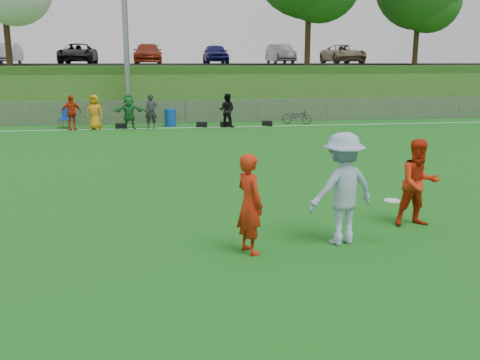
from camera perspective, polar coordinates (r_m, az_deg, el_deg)
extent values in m
plane|color=#115512|center=(9.72, 0.76, -7.29)|extent=(120.00, 120.00, 0.00)
cube|color=white|center=(27.25, -5.62, 5.58)|extent=(60.00, 0.10, 0.01)
cube|color=gray|center=(29.17, -5.88, 7.21)|extent=(58.00, 0.02, 1.20)
cube|color=gray|center=(29.12, -5.91, 8.49)|extent=(58.00, 0.04, 0.04)
cylinder|color=gray|center=(29.96, -12.22, 17.49)|extent=(0.30, 0.30, 12.00)
cube|color=#224C15|center=(40.08, -6.78, 9.93)|extent=(120.00, 18.00, 3.00)
cube|color=black|center=(42.04, -6.95, 12.16)|extent=(120.00, 12.00, 0.10)
cylinder|color=black|center=(35.21, -23.88, 17.19)|extent=(0.36, 0.36, 7.50)
cylinder|color=black|center=(39.28, 18.46, 16.65)|extent=(0.36, 0.36, 7.00)
sphere|color=#1F4D14|center=(39.35, 19.56, 17.59)|extent=(4.20, 4.20, 4.20)
imported|color=#99999E|center=(42.32, -23.77, 12.26)|extent=(1.52, 4.37, 1.44)
imported|color=black|center=(41.37, -16.91, 12.79)|extent=(2.39, 5.18, 1.44)
imported|color=maroon|center=(41.01, -9.79, 13.14)|extent=(2.02, 4.96, 1.44)
imported|color=#131654|center=(41.26, -2.65, 13.30)|extent=(1.70, 4.23, 1.44)
imported|color=slate|center=(42.11, 4.32, 13.27)|extent=(1.52, 4.37, 1.44)
imported|color=gray|center=(43.51, 10.92, 13.06)|extent=(2.39, 5.18, 1.44)
imported|color=red|center=(27.43, -17.56, 6.88)|extent=(1.08, 0.76, 1.69)
imported|color=orange|center=(27.28, -15.25, 6.99)|extent=(0.94, 0.74, 1.69)
imported|color=#1D6F2F|center=(27.15, -11.75, 7.15)|extent=(1.61, 0.66, 1.69)
imported|color=#29292B|center=(27.12, -9.46, 7.23)|extent=(0.65, 0.46, 1.69)
imported|color=black|center=(27.35, -1.41, 7.44)|extent=(1.01, 0.92, 1.69)
cube|color=black|center=(27.35, -12.55, 5.63)|extent=(0.56, 0.29, 0.26)
cube|color=black|center=(27.39, -4.11, 5.91)|extent=(0.58, 0.34, 0.26)
cube|color=black|center=(27.52, -1.51, 5.97)|extent=(0.59, 0.36, 0.26)
cube|color=black|center=(27.87, 2.90, 6.04)|extent=(0.59, 0.38, 0.26)
imported|color=red|center=(9.26, 1.05, -2.56)|extent=(0.64, 0.76, 1.77)
imported|color=red|center=(11.38, 18.52, -0.31)|extent=(0.88, 0.69, 1.78)
imported|color=#92A9CA|center=(9.89, 10.85, -0.93)|extent=(1.50, 1.11, 2.06)
cylinder|color=white|center=(10.04, 15.88, -2.13)|extent=(0.29, 0.29, 0.03)
cylinder|color=#0D3E97|center=(27.92, -7.45, 6.61)|extent=(0.63, 0.63, 0.88)
cube|color=#0F37A3|center=(28.32, -18.15, 6.16)|extent=(0.67, 0.67, 0.05)
cube|color=#0F37A3|center=(28.53, -17.97, 6.77)|extent=(0.54, 0.18, 0.54)
imported|color=#2F2F32|center=(28.92, 6.11, 6.79)|extent=(1.67, 1.09, 0.83)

